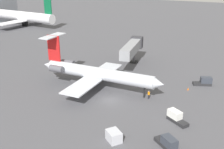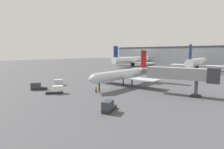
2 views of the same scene
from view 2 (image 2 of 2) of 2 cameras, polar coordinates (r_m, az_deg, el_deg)
ground_plane at (r=53.17m, az=-2.96°, el=-3.85°), size 400.00×400.00×0.10m
regional_jet at (r=54.38m, az=4.21°, el=0.27°), size 20.29×28.84×10.69m
jet_bridge at (r=44.66m, az=21.94°, el=0.07°), size 15.77×5.49×6.64m
ground_crew_marshaller at (r=45.55m, az=-4.97°, el=-4.53°), size 0.37×0.46×1.69m
baggage_tug_lead at (r=52.55m, az=-22.14°, el=-3.50°), size 3.53×4.03×1.90m
baggage_tug_trailing at (r=31.20m, az=-1.11°, el=-9.93°), size 2.78×4.23×1.90m
baggage_tug_spare at (r=46.18m, az=-16.86°, el=-4.67°), size 3.30×4.14×1.90m
cargo_container_uld at (r=57.97m, az=-16.24°, el=-2.33°), size 2.87×2.98×1.67m
traffic_cone_near at (r=36.02m, az=-3.37°, el=-8.55°), size 0.36×0.36×0.55m
terminal_building at (r=142.77m, az=26.43°, el=5.06°), size 132.52×21.86×13.98m
parked_airliner_west_end at (r=131.85m, az=6.38°, el=4.54°), size 34.34×40.84×13.77m
parked_airliner_west_mid at (r=110.37m, az=24.81°, el=3.44°), size 28.20×33.37×13.58m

